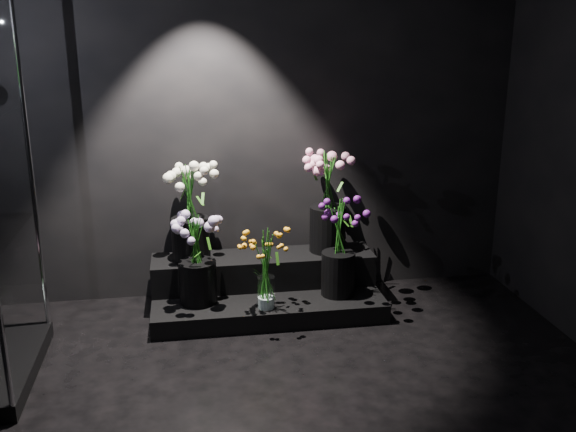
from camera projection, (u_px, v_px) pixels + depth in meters
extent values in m
plane|color=black|center=(247.00, 109.00, 4.61)|extent=(4.00, 0.00, 4.00)
cube|color=black|center=(267.00, 302.00, 4.62)|extent=(1.62, 0.72, 0.14)
cube|color=black|center=(264.00, 269.00, 4.74)|extent=(1.62, 0.36, 0.23)
cylinder|color=white|center=(266.00, 292.00, 4.32)|extent=(0.12, 0.12, 0.23)
cylinder|color=black|center=(198.00, 282.00, 4.41)|extent=(0.26, 0.26, 0.30)
cylinder|color=black|center=(338.00, 273.00, 4.54)|extent=(0.24, 0.24, 0.32)
cylinder|color=black|center=(191.00, 239.00, 4.58)|extent=(0.27, 0.27, 0.31)
cylinder|color=black|center=(328.00, 229.00, 4.75)|extent=(0.27, 0.27, 0.34)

